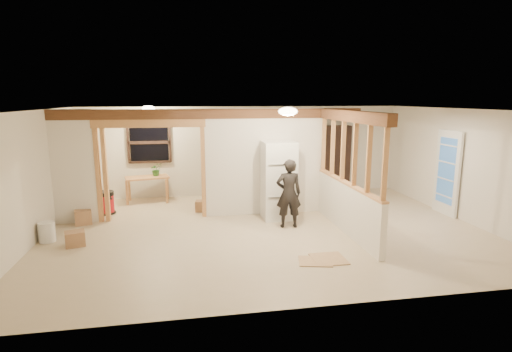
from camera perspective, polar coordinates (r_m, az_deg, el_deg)
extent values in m
cube|color=#C4AD92|center=(8.52, 1.50, -7.65)|extent=(9.00, 6.50, 0.01)
cube|color=white|center=(8.07, 1.59, 9.45)|extent=(9.00, 6.50, 0.01)
cube|color=silver|center=(11.37, -1.72, 3.59)|extent=(9.00, 0.01, 2.50)
cube|color=silver|center=(5.14, 8.79, -5.75)|extent=(9.00, 0.01, 2.50)
cube|color=silver|center=(8.55, -29.53, -0.34)|extent=(0.01, 6.50, 2.50)
cube|color=silver|center=(10.10, 27.45, 1.40)|extent=(0.01, 6.50, 2.50)
cube|color=silver|center=(9.54, -24.63, 1.15)|extent=(0.90, 0.12, 2.50)
cube|color=silver|center=(9.40, 1.29, 2.02)|extent=(2.80, 0.12, 2.50)
cube|color=tan|center=(9.28, -14.66, 0.61)|extent=(2.46, 0.14, 2.20)
cube|color=brown|center=(9.13, -6.18, 8.82)|extent=(7.00, 0.18, 0.22)
cube|color=brown|center=(8.17, 13.35, 8.34)|extent=(0.18, 3.30, 0.22)
cube|color=silver|center=(8.46, 12.78, -4.48)|extent=(0.12, 3.20, 1.00)
cube|color=tan|center=(8.23, 13.13, 3.33)|extent=(0.14, 3.20, 1.32)
cube|color=black|center=(11.18, -15.01, 4.64)|extent=(1.12, 0.10, 1.10)
cube|color=white|center=(10.41, 25.66, 0.41)|extent=(0.12, 0.86, 2.00)
ellipsoid|color=#FFEABF|center=(7.65, 4.58, 9.18)|extent=(0.36, 0.36, 0.16)
ellipsoid|color=#FFEABF|center=(10.25, -15.12, 9.31)|extent=(0.32, 0.32, 0.14)
ellipsoid|color=#FFD88C|center=(9.53, -12.38, 7.52)|extent=(0.07, 0.07, 0.07)
cube|color=white|center=(9.12, 3.23, -0.61)|extent=(0.73, 0.71, 1.77)
imported|color=black|center=(8.50, 4.69, -2.50)|extent=(0.57, 0.40, 1.48)
cube|color=tan|center=(11.00, -15.21, -1.84)|extent=(1.19, 0.76, 0.69)
imported|color=#28531F|center=(10.96, -14.09, 0.92)|extent=(0.39, 0.37, 0.34)
cylinder|color=#B70E16|center=(10.18, -20.65, -3.57)|extent=(0.46, 0.46, 0.56)
cube|color=black|center=(11.82, 10.88, 2.35)|extent=(0.98, 0.33, 1.95)
cylinder|color=white|center=(8.74, -27.71, -7.09)|extent=(0.38, 0.38, 0.39)
cube|color=#A77750|center=(9.89, -7.73, -4.26)|extent=(0.34, 0.31, 0.26)
cube|color=#A77750|center=(9.61, -23.46, -5.38)|extent=(0.42, 0.42, 0.32)
cube|color=#A77750|center=(8.29, -24.44, -8.15)|extent=(0.41, 0.37, 0.28)
cube|color=tan|center=(7.11, 10.36, -11.58)|extent=(0.56, 0.56, 0.02)
cube|color=tan|center=(6.98, 8.46, -11.97)|extent=(0.64, 0.56, 0.02)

